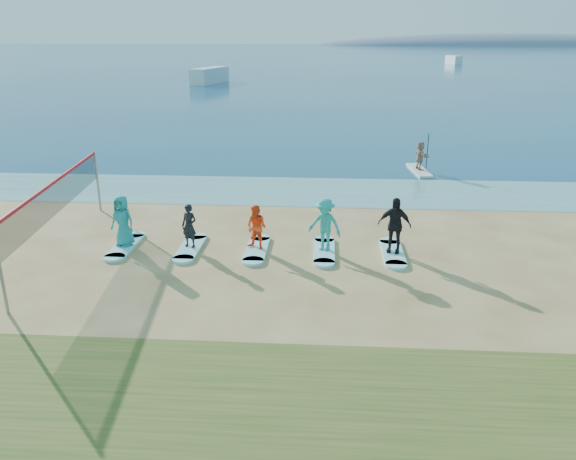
# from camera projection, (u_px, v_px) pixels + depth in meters

# --- Properties ---
(ground) EXTENTS (600.00, 600.00, 0.00)m
(ground) POSITION_uv_depth(u_px,v_px,m) (311.00, 290.00, 16.16)
(ground) COLOR tan
(ground) RESTS_ON ground
(shallow_water) EXTENTS (600.00, 600.00, 0.00)m
(shallow_water) POSITION_uv_depth(u_px,v_px,m) (317.00, 191.00, 26.02)
(shallow_water) COLOR teal
(shallow_water) RESTS_ON ground
(ocean) EXTENTS (600.00, 600.00, 0.00)m
(ocean) POSITION_uv_depth(u_px,v_px,m) (327.00, 56.00, 166.54)
(ocean) COLOR navy
(ocean) RESTS_ON ground
(island_ridge) EXTENTS (220.00, 56.00, 18.00)m
(island_ridge) POSITION_uv_depth(u_px,v_px,m) (510.00, 45.00, 292.09)
(island_ridge) COLOR slate
(island_ridge) RESTS_ON ground
(volleyball_net) EXTENTS (1.08, 9.04, 2.50)m
(volleyball_net) POSITION_uv_depth(u_px,v_px,m) (57.00, 197.00, 18.40)
(volleyball_net) COLOR gray
(volleyball_net) RESTS_ON ground
(paddleboard) EXTENTS (1.00, 3.06, 0.12)m
(paddleboard) POSITION_uv_depth(u_px,v_px,m) (419.00, 170.00, 29.70)
(paddleboard) COLOR silver
(paddleboard) RESTS_ON ground
(paddleboarder) EXTENTS (0.81, 1.44, 1.48)m
(paddleboarder) POSITION_uv_depth(u_px,v_px,m) (420.00, 156.00, 29.43)
(paddleboarder) COLOR tan
(paddleboarder) RESTS_ON paddleboard
(boat_offshore_a) EXTENTS (4.24, 8.52, 2.13)m
(boat_offshore_a) POSITION_uv_depth(u_px,v_px,m) (210.00, 83.00, 79.61)
(boat_offshore_a) COLOR silver
(boat_offshore_a) RESTS_ON ground
(boat_offshore_b) EXTENTS (2.76, 6.01, 1.78)m
(boat_offshore_b) POSITION_uv_depth(u_px,v_px,m) (453.00, 64.00, 126.26)
(boat_offshore_b) COLOR silver
(boat_offshore_b) RESTS_ON ground
(surfboard_0) EXTENTS (0.70, 2.20, 0.09)m
(surfboard_0) POSITION_uv_depth(u_px,v_px,m) (125.00, 246.00, 19.31)
(surfboard_0) COLOR #9AE8EF
(surfboard_0) RESTS_ON ground
(student_0) EXTENTS (0.98, 0.78, 1.75)m
(student_0) POSITION_uv_depth(u_px,v_px,m) (123.00, 221.00, 19.00)
(student_0) COLOR teal
(student_0) RESTS_ON surfboard_0
(surfboard_1) EXTENTS (0.70, 2.20, 0.09)m
(surfboard_1) POSITION_uv_depth(u_px,v_px,m) (191.00, 248.00, 19.16)
(surfboard_1) COLOR #9AE8EF
(surfboard_1) RESTS_ON ground
(student_1) EXTENTS (0.62, 0.50, 1.49)m
(student_1) POSITION_uv_depth(u_px,v_px,m) (189.00, 226.00, 18.90)
(student_1) COLOR black
(student_1) RESTS_ON surfboard_1
(surfboard_2) EXTENTS (0.70, 2.20, 0.09)m
(surfboard_2) POSITION_uv_depth(u_px,v_px,m) (257.00, 249.00, 19.02)
(surfboard_2) COLOR #9AE8EF
(surfboard_2) RESTS_ON ground
(student_2) EXTENTS (0.90, 0.82, 1.50)m
(student_2) POSITION_uv_depth(u_px,v_px,m) (256.00, 227.00, 18.75)
(student_2) COLOR #FF4C1A
(student_2) RESTS_ON surfboard_2
(surfboard_3) EXTENTS (0.70, 2.20, 0.09)m
(surfboard_3) POSITION_uv_depth(u_px,v_px,m) (324.00, 251.00, 18.87)
(surfboard_3) COLOR #9AE8EF
(surfboard_3) RESTS_ON ground
(student_3) EXTENTS (1.32, 1.07, 1.79)m
(student_3) POSITION_uv_depth(u_px,v_px,m) (325.00, 225.00, 18.56)
(student_3) COLOR teal
(student_3) RESTS_ON surfboard_3
(surfboard_4) EXTENTS (0.70, 2.20, 0.09)m
(surfboard_4) POSITION_uv_depth(u_px,v_px,m) (393.00, 253.00, 18.73)
(surfboard_4) COLOR #9AE8EF
(surfboard_4) RESTS_ON ground
(student_4) EXTENTS (1.18, 0.73, 1.87)m
(student_4) POSITION_uv_depth(u_px,v_px,m) (394.00, 225.00, 18.40)
(student_4) COLOR black
(student_4) RESTS_ON surfboard_4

